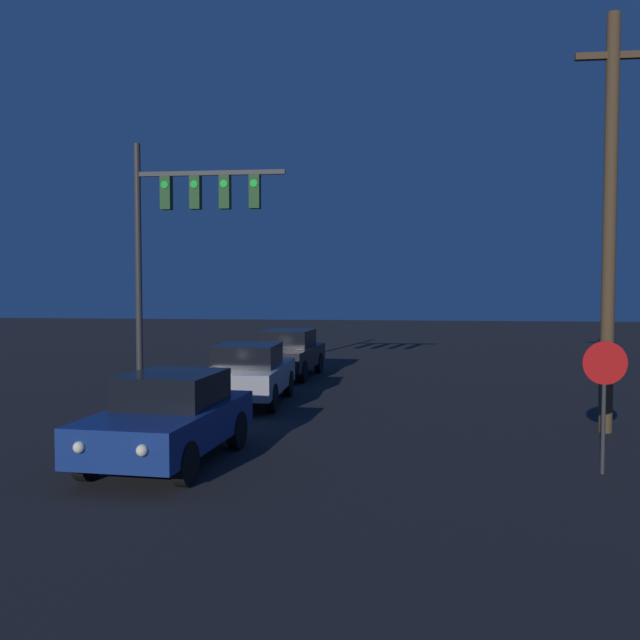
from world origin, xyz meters
name	(u,v)px	position (x,y,z in m)	size (l,w,h in m)	color
car_near	(169,418)	(-2.27, 11.30, 0.80)	(2.14, 4.38, 1.57)	navy
car_mid	(249,373)	(-2.23, 17.55, 0.80)	(1.91, 4.30, 1.57)	#99999E
car_far	(287,353)	(-2.11, 22.96, 0.80)	(2.14, 4.38, 1.57)	black
traffic_signal_mast	(182,222)	(-4.18, 18.06, 4.82)	(4.16, 0.30, 6.95)	#2D2D2D
stop_sign	(604,382)	(5.11, 11.42, 1.55)	(0.72, 0.07, 2.22)	#2D2D2D
utility_pole	(610,219)	(6.08, 14.87, 4.52)	(1.52, 0.28, 8.74)	#4C3823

